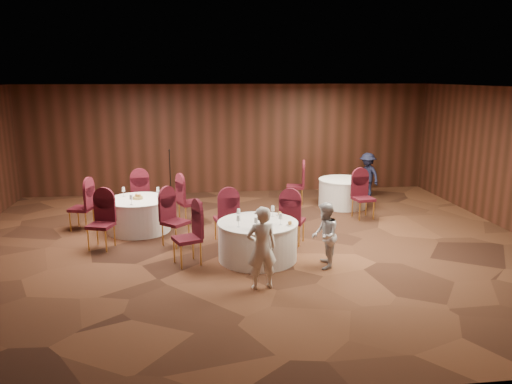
{
  "coord_description": "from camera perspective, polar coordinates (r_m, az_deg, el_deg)",
  "views": [
    {
      "loc": [
        -1.05,
        -9.71,
        3.44
      ],
      "look_at": [
        0.2,
        0.2,
        1.1
      ],
      "focal_mm": 35.0,
      "sensor_mm": 36.0,
      "label": 1
    }
  ],
  "objects": [
    {
      "name": "ground",
      "position": [
        10.35,
        -0.97,
        -6.22
      ],
      "size": [
        12.0,
        12.0,
        0.0
      ],
      "primitive_type": "plane",
      "color": "black",
      "rests_on": "ground"
    },
    {
      "name": "room_shell",
      "position": [
        9.87,
        -1.01,
        4.59
      ],
      "size": [
        12.0,
        12.0,
        12.0
      ],
      "color": "silver",
      "rests_on": "ground"
    },
    {
      "name": "table_main",
      "position": [
        9.54,
        0.19,
        -5.55
      ],
      "size": [
        1.52,
        1.52,
        0.74
      ],
      "color": "silver",
      "rests_on": "ground"
    },
    {
      "name": "table_left",
      "position": [
        11.56,
        -13.25,
        -2.54
      ],
      "size": [
        1.43,
        1.43,
        0.74
      ],
      "color": "silver",
      "rests_on": "ground"
    },
    {
      "name": "table_right",
      "position": [
        13.57,
        9.92,
        -0.07
      ],
      "size": [
        1.32,
        1.32,
        0.74
      ],
      "color": "silver",
      "rests_on": "ground"
    },
    {
      "name": "chairs_main",
      "position": [
        10.06,
        -2.18,
        -3.82
      ],
      "size": [
        2.86,
        1.86,
        1.0
      ],
      "color": "#390B14",
      "rests_on": "ground"
    },
    {
      "name": "chairs_left",
      "position": [
        11.51,
        -13.31,
        -1.97
      ],
      "size": [
        3.11,
        3.13,
        1.0
      ],
      "color": "#390B14",
      "rests_on": "ground"
    },
    {
      "name": "chairs_right",
      "position": [
        13.02,
        8.17,
        0.0
      ],
      "size": [
        1.99,
        2.16,
        1.0
      ],
      "color": "#390B14",
      "rests_on": "ground"
    },
    {
      "name": "tabletop_main",
      "position": [
        9.32,
        1.15,
        -2.99
      ],
      "size": [
        1.07,
        1.05,
        0.22
      ],
      "color": "silver",
      "rests_on": "table_main"
    },
    {
      "name": "tabletop_left",
      "position": [
        11.45,
        -13.36,
        -0.4
      ],
      "size": [
        0.86,
        0.84,
        0.22
      ],
      "color": "silver",
      "rests_on": "table_left"
    },
    {
      "name": "tabletop_right",
      "position": [
        13.23,
        11.11,
        1.86
      ],
      "size": [
        0.08,
        0.08,
        0.22
      ],
      "color": "silver",
      "rests_on": "table_right"
    },
    {
      "name": "mic_stand",
      "position": [
        13.61,
        -9.72,
        0.26
      ],
      "size": [
        0.24,
        0.24,
        1.53
      ],
      "color": "black",
      "rests_on": "ground"
    },
    {
      "name": "woman_a",
      "position": [
        8.17,
        0.64,
        -6.41
      ],
      "size": [
        0.56,
        0.41,
        1.4
      ],
      "primitive_type": "imported",
      "rotation": [
        0.0,
        0.0,
        3.3
      ],
      "color": "silver",
      "rests_on": "ground"
    },
    {
      "name": "woman_b",
      "position": [
        9.16,
        7.86,
        -4.94
      ],
      "size": [
        0.59,
        0.68,
        1.22
      ],
      "primitive_type": "imported",
      "rotation": [
        0.0,
        0.0,
        4.48
      ],
      "color": "silver",
      "rests_on": "ground"
    },
    {
      "name": "man_c",
      "position": [
        14.71,
        12.61,
        1.9
      ],
      "size": [
        0.79,
        0.96,
        1.29
      ],
      "primitive_type": "imported",
      "rotation": [
        0.0,
        0.0,
        5.17
      ],
      "color": "black",
      "rests_on": "ground"
    }
  ]
}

